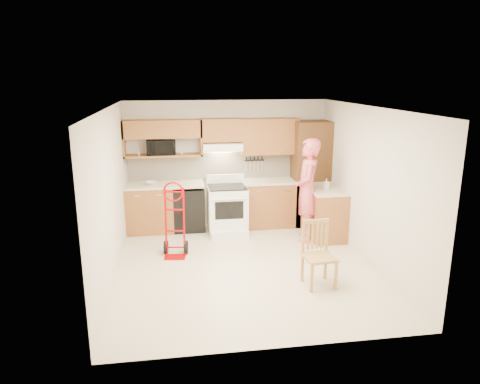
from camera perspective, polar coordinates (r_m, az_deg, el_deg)
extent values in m
cube|color=beige|center=(7.24, 0.60, -9.53)|extent=(4.00, 4.50, 0.02)
cube|color=white|center=(6.62, 0.66, 10.80)|extent=(4.00, 4.50, 0.02)
cube|color=silver|center=(9.01, -1.69, 3.71)|extent=(4.00, 0.02, 2.50)
cube|color=silver|center=(4.71, 5.10, -6.59)|extent=(4.00, 0.02, 2.50)
cube|color=silver|center=(6.80, -16.32, -0.46)|extent=(0.02, 4.50, 2.50)
cube|color=silver|center=(7.41, 16.17, 0.75)|extent=(0.02, 4.50, 2.50)
cube|color=beige|center=(8.99, -1.67, 3.37)|extent=(3.92, 0.03, 0.55)
cube|color=#95612F|center=(8.84, -11.42, -2.12)|extent=(0.90, 0.60, 0.90)
cube|color=black|center=(8.84, -6.56, -2.10)|extent=(0.60, 0.60, 0.85)
cube|color=#95612F|center=(9.03, 3.82, -1.51)|extent=(1.14, 0.60, 0.90)
cube|color=beige|center=(8.71, -9.61, 0.91)|extent=(1.50, 0.63, 0.04)
cube|color=beige|center=(8.91, 3.87, 1.40)|extent=(1.14, 0.63, 0.04)
cube|color=#95612F|center=(8.53, 10.71, -2.71)|extent=(0.60, 1.00, 0.90)
cube|color=beige|center=(8.40, 10.86, 0.35)|extent=(0.63, 1.00, 0.04)
cube|color=#53341A|center=(9.10, 8.94, 2.36)|extent=(0.70, 0.60, 2.10)
cube|color=#95612F|center=(8.66, -9.90, 7.95)|extent=(1.50, 0.33, 0.34)
cube|color=#95612F|center=(8.73, -9.75, 4.63)|extent=(1.50, 0.33, 0.04)
cube|color=#95612F|center=(8.72, -2.37, 7.93)|extent=(0.76, 0.33, 0.44)
cube|color=#95612F|center=(8.89, 3.78, 7.13)|extent=(1.14, 0.33, 0.70)
cube|color=white|center=(8.69, -2.30, 5.85)|extent=(0.76, 0.46, 0.14)
imported|color=black|center=(8.71, -10.06, 5.72)|extent=(0.55, 0.39, 0.30)
imported|color=#D85462|center=(8.16, 8.59, 0.20)|extent=(0.62, 0.78, 1.89)
imported|color=white|center=(8.34, 10.97, 1.07)|extent=(0.10, 0.10, 0.19)
imported|color=white|center=(8.71, -11.27, 1.15)|extent=(0.23, 0.23, 0.05)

